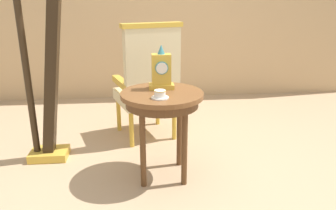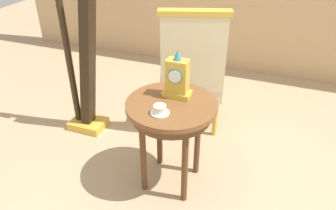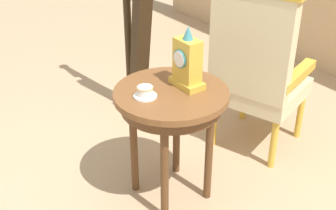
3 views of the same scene
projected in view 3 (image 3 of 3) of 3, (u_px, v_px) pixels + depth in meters
name	position (u px, v px, depth m)	size (l,w,h in m)	color
ground_plane	(173.00, 202.00, 2.62)	(10.00, 10.00, 0.00)	tan
side_table	(171.00, 106.00, 2.41)	(0.62, 0.62, 0.69)	brown
teacup_left	(145.00, 92.00, 2.29)	(0.12, 0.12, 0.06)	white
mantel_clock	(187.00, 63.00, 2.35)	(0.19, 0.11, 0.34)	gold
armchair	(257.00, 69.00, 2.83)	(0.68, 0.67, 1.14)	beige
harp	(137.00, 28.00, 3.22)	(0.40, 0.24, 1.70)	gold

